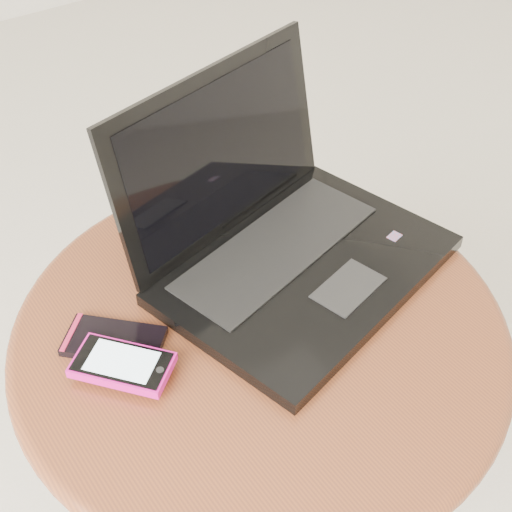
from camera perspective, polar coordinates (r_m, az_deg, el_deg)
table at (r=0.93m, az=0.33°, el=-9.49°), size 0.60×0.60×0.48m
laptop at (r=0.90m, az=2.05°, el=1.67°), size 0.41×0.37×0.23m
phone_black at (r=0.84m, az=-11.40°, el=-6.75°), size 0.12×0.12×0.01m
phone_pink at (r=0.80m, az=-10.72°, el=-8.60°), size 0.11×0.12×0.01m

